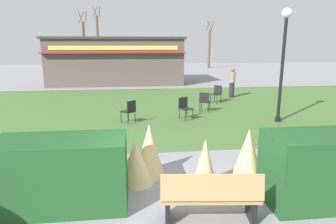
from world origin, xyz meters
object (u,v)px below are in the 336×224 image
food_kiosk (117,60)px  cafe_chair_north (205,100)px  cafe_chair_east (130,110)px  tree_center_bg (98,41)px  cafe_chair_west (217,93)px  park_bench (210,197)px  lamppost_mid (283,52)px  parked_car_west_slot (81,68)px  cafe_chair_center (185,106)px  tree_right_bg (209,48)px  person_strolling (232,82)px  tree_left_bg (84,45)px

food_kiosk → cafe_chair_north: bearing=-67.2°
cafe_chair_east → tree_center_bg: tree_center_bg is taller
cafe_chair_west → cafe_chair_east: size_ratio=1.00×
park_bench → lamppost_mid: lamppost_mid is taller
cafe_chair_east → cafe_chair_west: bearing=38.5°
cafe_chair_west → parked_car_west_slot: parked_car_west_slot is taller
cafe_chair_east → tree_center_bg: (-3.95, 26.27, 2.71)m
food_kiosk → tree_center_bg: size_ratio=1.38×
lamppost_mid → cafe_chair_north: bearing=141.5°
tree_center_bg → cafe_chair_center: bearing=-76.6°
tree_right_bg → tree_center_bg: bearing=173.4°
person_strolling → tree_left_bg: bearing=41.8°
tree_center_bg → person_strolling: bearing=-65.7°
person_strolling → parked_car_west_slot: (-10.58, 13.94, -0.22)m
cafe_chair_center → tree_right_bg: size_ratio=0.16×
cafe_chair_east → tree_left_bg: (-4.96, 22.15, 2.22)m
food_kiosk → parked_car_west_slot: size_ratio=2.36×
park_bench → cafe_chair_center: (0.78, 7.07, 0.05)m
lamppost_mid → cafe_chair_west: lamppost_mid is taller
cafe_chair_center → tree_center_bg: 26.76m
food_kiosk → cafe_chair_east: 12.04m
food_kiosk → cafe_chair_east: bearing=-85.0°
park_bench → tree_right_bg: 32.49m
cafe_chair_east → tree_right_bg: (9.44, 24.72, 1.91)m
cafe_chair_west → cafe_chair_center: (-2.23, -3.17, 0.00)m
cafe_chair_east → person_strolling: bearing=40.5°
cafe_chair_west → tree_right_bg: size_ratio=0.16×
cafe_chair_center → parked_car_west_slot: size_ratio=0.21×
cafe_chair_center → tree_left_bg: (-7.17, 21.79, 2.22)m
lamppost_mid → food_kiosk: lamppost_mid is taller
tree_right_bg → tree_center_bg: 13.51m
cafe_chair_west → parked_car_west_slot: size_ratio=0.21×
park_bench → tree_center_bg: bearing=99.3°
cafe_chair_west → tree_center_bg: tree_center_bg is taller
food_kiosk → tree_center_bg: tree_center_bg is taller
cafe_chair_west → lamppost_mid: bearing=-71.1°
tree_left_bg → tree_center_bg: (1.00, 4.11, 0.49)m
person_strolling → cafe_chair_east: bearing=140.7°
parked_car_west_slot → cafe_chair_north: bearing=-64.6°
lamppost_mid → cafe_chair_north: 3.84m
cafe_chair_north → parked_car_west_slot: 19.12m
cafe_chair_east → parked_car_west_slot: parked_car_west_slot is taller
lamppost_mid → food_kiosk: (-6.85, 12.37, -0.95)m
cafe_chair_east → cafe_chair_center: (2.21, 0.36, 0.00)m
food_kiosk → cafe_chair_east: food_kiosk is taller
park_bench → tree_left_bg: 29.64m
cafe_chair_center → tree_right_bg: tree_right_bg is taller
park_bench → cafe_chair_north: size_ratio=1.96×
cafe_chair_west → tree_left_bg: (-9.40, 18.62, 2.22)m
park_bench → cafe_chair_north: 8.46m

